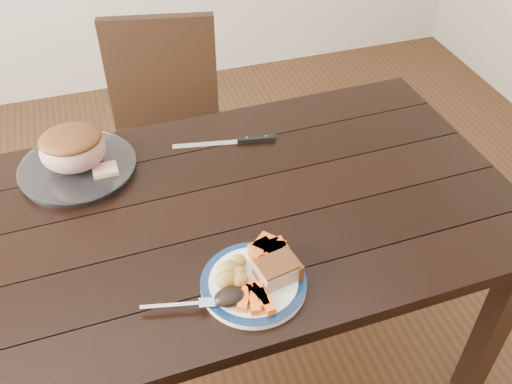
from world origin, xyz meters
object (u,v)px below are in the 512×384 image
object	(u,v)px
dining_table	(227,231)
carving_knife	(244,140)
fork	(186,305)
roast_joint	(73,150)
serving_platter	(78,168)
chair_far	(166,128)
pork_slice	(277,270)
dinner_plate	(254,284)

from	to	relation	value
dining_table	carving_knife	bearing A→B (deg)	63.93
carving_knife	fork	bearing A→B (deg)	-108.07
fork	roast_joint	bearing A→B (deg)	120.70
dining_table	serving_platter	xyz separation A→B (m)	(-0.37, 0.28, 0.10)
dining_table	carving_knife	xyz separation A→B (m)	(0.13, 0.27, 0.10)
chair_far	pork_slice	xyz separation A→B (m)	(0.09, -1.02, 0.27)
carving_knife	dining_table	bearing A→B (deg)	-105.88
dinner_plate	roast_joint	xyz separation A→B (m)	(-0.36, 0.56, 0.07)
serving_platter	roast_joint	size ratio (longest dim) A/B	1.76
dinner_plate	pork_slice	xyz separation A→B (m)	(0.06, -0.00, 0.03)
roast_joint	carving_knife	xyz separation A→B (m)	(0.50, -0.01, -0.07)
serving_platter	roast_joint	distance (m)	0.07
fork	carving_knife	size ratio (longest dim) A/B	0.56
dining_table	serving_platter	bearing A→B (deg)	142.85
pork_slice	carving_knife	xyz separation A→B (m)	(0.09, 0.56, -0.04)
fork	roast_joint	distance (m)	0.62
dining_table	pork_slice	world-z (taller)	pork_slice
serving_platter	carving_knife	xyz separation A→B (m)	(0.50, -0.01, -0.00)
chair_far	fork	world-z (taller)	chair_far
dinner_plate	carving_knife	xyz separation A→B (m)	(0.14, 0.55, -0.00)
chair_far	fork	bearing A→B (deg)	94.32
fork	dinner_plate	bearing A→B (deg)	19.33
roast_joint	carving_knife	bearing A→B (deg)	-1.29
dinner_plate	fork	distance (m)	0.17
chair_far	roast_joint	world-z (taller)	chair_far
roast_joint	pork_slice	bearing A→B (deg)	-53.72
chair_far	serving_platter	xyz separation A→B (m)	(-0.32, -0.46, 0.23)
dinner_plate	serving_platter	world-z (taller)	serving_platter
chair_far	carving_knife	bearing A→B (deg)	122.28
chair_far	pork_slice	distance (m)	1.06
chair_far	roast_joint	bearing A→B (deg)	66.03
chair_far	serving_platter	size ratio (longest dim) A/B	2.83
roast_joint	carving_knife	distance (m)	0.51
serving_platter	dining_table	bearing A→B (deg)	-37.15
pork_slice	carving_knife	size ratio (longest dim) A/B	0.29
pork_slice	dinner_plate	bearing A→B (deg)	175.24
serving_platter	roast_joint	world-z (taller)	roast_joint
dinner_plate	pork_slice	world-z (taller)	pork_slice
chair_far	pork_slice	bearing A→B (deg)	106.60
pork_slice	roast_joint	distance (m)	0.71
roast_joint	chair_far	bearing A→B (deg)	54.62
dinner_plate	carving_knife	bearing A→B (deg)	75.66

